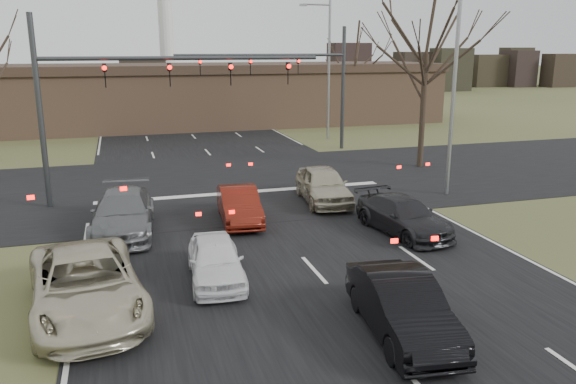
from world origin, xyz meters
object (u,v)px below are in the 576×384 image
(car_black_hatch, at_px, (402,306))
(car_red_ahead, at_px, (239,205))
(car_charcoal_sedan, at_px, (403,216))
(car_silver_ahead, at_px, (323,185))
(mast_arm_near, at_px, (121,86))
(car_grey_ahead, at_px, (123,213))
(streetlight_right_far, at_px, (327,63))
(streetlight_right_near, at_px, (452,72))
(building, at_px, (205,94))
(car_white_sedan, at_px, (216,260))
(mast_arm_far, at_px, (303,74))
(car_silver_suv, at_px, (86,284))

(car_black_hatch, bearing_deg, car_red_ahead, 107.00)
(car_charcoal_sedan, height_order, car_silver_ahead, car_silver_ahead)
(mast_arm_near, xyz_separation_m, car_black_hatch, (5.90, -14.32, -4.35))
(car_charcoal_sedan, xyz_separation_m, car_grey_ahead, (-9.84, 2.96, 0.11))
(mast_arm_near, xyz_separation_m, streetlight_right_far, (14.55, 14.00, 0.51))
(streetlight_right_near, bearing_deg, car_charcoal_sedan, -134.89)
(building, height_order, car_white_sedan, building)
(mast_arm_far, xyz_separation_m, car_silver_suv, (-12.68, -20.99, -4.22))
(car_black_hatch, relative_size, car_grey_ahead, 0.83)
(streetlight_right_near, xyz_separation_m, car_silver_suv, (-15.32, -7.99, -4.79))
(streetlight_right_near, distance_m, car_black_hatch, 14.77)
(car_black_hatch, bearing_deg, car_silver_ahead, 85.36)
(car_grey_ahead, xyz_separation_m, car_red_ahead, (4.36, 0.15, -0.09))
(mast_arm_near, xyz_separation_m, car_charcoal_sedan, (9.56, -7.50, -4.42))
(mast_arm_near, bearing_deg, car_charcoal_sedan, -38.12)
(mast_arm_far, bearing_deg, building, 105.58)
(mast_arm_far, height_order, car_black_hatch, mast_arm_far)
(car_grey_ahead, bearing_deg, mast_arm_near, 91.36)
(building, xyz_separation_m, mast_arm_near, (-7.23, -25.00, 2.41))
(streetlight_right_near, relative_size, car_silver_ahead, 2.16)
(car_charcoal_sedan, bearing_deg, car_white_sedan, -169.94)
(car_red_ahead, relative_size, car_silver_ahead, 0.88)
(car_white_sedan, height_order, car_black_hatch, car_black_hatch)
(streetlight_right_far, height_order, car_charcoal_sedan, streetlight_right_far)
(mast_arm_near, height_order, car_grey_ahead, mast_arm_near)
(building, xyz_separation_m, streetlight_right_far, (7.32, -11.00, 2.92))
(car_white_sedan, xyz_separation_m, car_grey_ahead, (-2.50, 5.35, 0.12))
(mast_arm_far, height_order, car_silver_suv, mast_arm_far)
(car_black_hatch, height_order, car_grey_ahead, car_grey_ahead)
(car_charcoal_sedan, bearing_deg, streetlight_right_far, 68.97)
(car_white_sedan, bearing_deg, car_grey_ahead, 119.29)
(streetlight_right_far, xyz_separation_m, car_red_ahead, (-10.46, -18.39, -4.91))
(car_silver_suv, xyz_separation_m, car_grey_ahead, (1.00, 6.45, -0.03))
(car_grey_ahead, bearing_deg, car_black_hatch, -52.95)
(mast_arm_near, distance_m, streetlight_right_far, 20.20)
(streetlight_right_far, distance_m, car_silver_suv, 29.96)
(car_silver_suv, bearing_deg, streetlight_right_near, 20.45)
(mast_arm_far, bearing_deg, streetlight_right_near, -78.53)
(streetlight_right_near, bearing_deg, car_white_sedan, -149.76)
(car_red_ahead, xyz_separation_m, car_silver_ahead, (4.14, 1.74, 0.11))
(car_white_sedan, xyz_separation_m, car_red_ahead, (1.86, 5.50, 0.03))
(car_grey_ahead, bearing_deg, building, 80.55)
(mast_arm_near, xyz_separation_m, car_silver_ahead, (8.23, -2.65, -4.28))
(building, distance_m, car_silver_suv, 37.03)
(car_silver_ahead, bearing_deg, car_charcoal_sedan, -68.32)
(mast_arm_far, bearing_deg, car_black_hatch, -102.78)
(car_silver_suv, distance_m, car_silver_ahead, 12.64)
(streetlight_right_near, bearing_deg, mast_arm_near, 167.95)
(mast_arm_far, relative_size, car_silver_ahead, 2.40)
(car_grey_ahead, distance_m, car_silver_ahead, 8.71)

